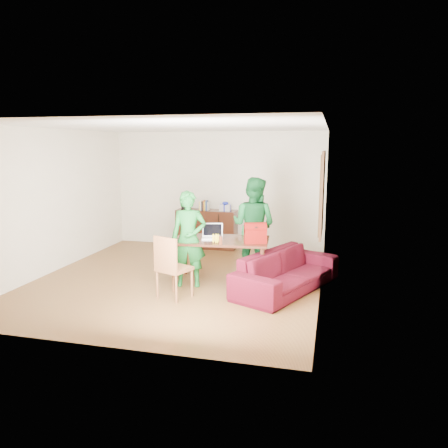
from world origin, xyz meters
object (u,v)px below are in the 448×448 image
(chair, at_px, (174,280))
(bottle, at_px, (221,240))
(table, at_px, (221,245))
(laptop, at_px, (212,236))
(person_near, at_px, (189,239))
(sofa, at_px, (287,271))
(person_far, at_px, (254,225))
(red_bag, at_px, (255,235))

(chair, xyz_separation_m, bottle, (0.62, 0.58, 0.56))
(table, relative_size, laptop, 4.21)
(person_near, xyz_separation_m, laptop, (0.32, 0.33, -0.00))
(bottle, relative_size, sofa, 0.07)
(chair, xyz_separation_m, laptop, (0.36, 0.98, 0.52))
(table, xyz_separation_m, bottle, (0.10, -0.41, 0.18))
(table, height_order, person_far, person_far)
(chair, height_order, person_far, person_far)
(sofa, bearing_deg, person_far, 64.06)
(table, xyz_separation_m, laptop, (-0.16, -0.01, 0.14))
(chair, bearing_deg, bottle, 64.40)
(table, height_order, chair, chair)
(chair, xyz_separation_m, red_bag, (1.14, 0.86, 0.61))
(person_near, distance_m, sofa, 1.74)
(person_far, bearing_deg, red_bag, 117.95)
(person_near, bearing_deg, sofa, -6.73)
(table, height_order, red_bag, red_bag)
(laptop, bearing_deg, chair, -123.71)
(person_far, relative_size, red_bag, 4.92)
(bottle, distance_m, red_bag, 0.60)
(table, bearing_deg, person_far, 53.15)
(laptop, bearing_deg, person_far, 37.39)
(table, bearing_deg, laptop, 177.18)
(person_far, xyz_separation_m, red_bag, (0.18, -0.85, -0.00))
(laptop, bearing_deg, sofa, -19.96)
(person_near, bearing_deg, person_far, 36.20)
(person_far, height_order, bottle, person_far)
(table, xyz_separation_m, sofa, (1.17, -0.16, -0.35))
(bottle, distance_m, sofa, 1.22)
(bottle, xyz_separation_m, red_bag, (0.53, 0.28, 0.05))
(person_near, xyz_separation_m, red_bag, (1.11, 0.22, 0.09))
(red_bag, bearing_deg, sofa, -21.46)
(table, relative_size, person_far, 0.95)
(person_near, height_order, bottle, person_near)
(table, height_order, laptop, laptop)
(chair, height_order, sofa, chair)
(table, distance_m, red_bag, 0.68)
(bottle, bearing_deg, person_near, 173.65)
(chair, bearing_deg, person_near, 107.88)
(table, relative_size, sofa, 0.79)
(person_far, height_order, laptop, person_far)
(person_near, height_order, laptop, person_near)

